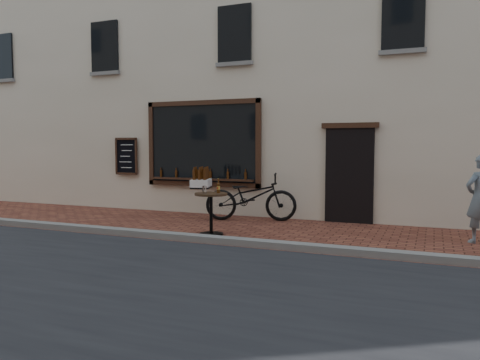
% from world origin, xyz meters
% --- Properties ---
extents(ground, '(90.00, 90.00, 0.00)m').
position_xyz_m(ground, '(0.00, 0.00, 0.00)').
color(ground, '#5E2A1E').
rests_on(ground, ground).
extents(kerb, '(90.00, 0.25, 0.12)m').
position_xyz_m(kerb, '(0.00, 0.20, 0.06)').
color(kerb, slate).
rests_on(kerb, ground).
extents(shop_building, '(28.00, 6.20, 10.00)m').
position_xyz_m(shop_building, '(0.00, 6.50, 5.00)').
color(shop_building, beige).
rests_on(shop_building, ground).
extents(cargo_bicycle, '(2.61, 1.40, 1.23)m').
position_xyz_m(cargo_bicycle, '(-0.37, 2.86, 0.59)').
color(cargo_bicycle, black).
rests_on(cargo_bicycle, ground).
extents(bistro_table, '(0.66, 0.66, 1.13)m').
position_xyz_m(bistro_table, '(-0.40, 0.87, 0.60)').
color(bistro_table, black).
rests_on(bistro_table, ground).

